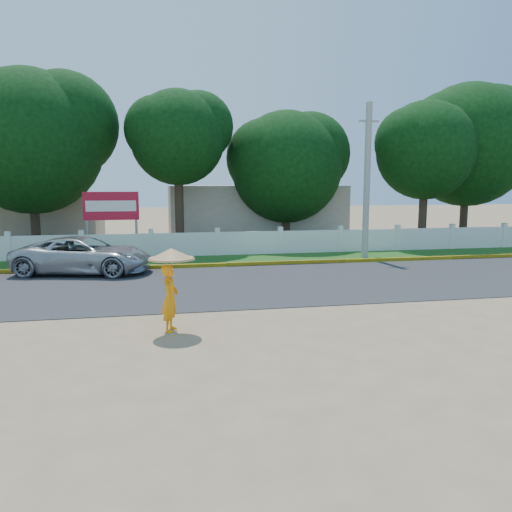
{
  "coord_description": "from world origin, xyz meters",
  "views": [
    {
      "loc": [
        -2.71,
        -11.65,
        3.33
      ],
      "look_at": [
        0.0,
        2.0,
        1.3
      ],
      "focal_mm": 35.0,
      "sensor_mm": 36.0,
      "label": 1
    }
  ],
  "objects_px": {
    "utility_pole": "(367,182)",
    "monk_with_parasol": "(171,277)",
    "vehicle": "(84,255)",
    "billboard": "(111,209)"
  },
  "relations": [
    {
      "from": "vehicle",
      "to": "monk_with_parasol",
      "type": "distance_m",
      "value": 8.57
    },
    {
      "from": "utility_pole",
      "to": "billboard",
      "type": "distance_m",
      "value": 11.69
    },
    {
      "from": "utility_pole",
      "to": "monk_with_parasol",
      "type": "distance_m",
      "value": 13.31
    },
    {
      "from": "vehicle",
      "to": "billboard",
      "type": "bearing_deg",
      "value": 5.57
    },
    {
      "from": "billboard",
      "to": "utility_pole",
      "type": "bearing_deg",
      "value": -15.41
    },
    {
      "from": "utility_pole",
      "to": "vehicle",
      "type": "height_order",
      "value": "utility_pole"
    },
    {
      "from": "monk_with_parasol",
      "to": "billboard",
      "type": "relative_size",
      "value": 0.64
    },
    {
      "from": "monk_with_parasol",
      "to": "vehicle",
      "type": "bearing_deg",
      "value": 110.38
    },
    {
      "from": "billboard",
      "to": "vehicle",
      "type": "bearing_deg",
      "value": -97.68
    },
    {
      "from": "utility_pole",
      "to": "billboard",
      "type": "relative_size",
      "value": 2.31
    }
  ]
}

